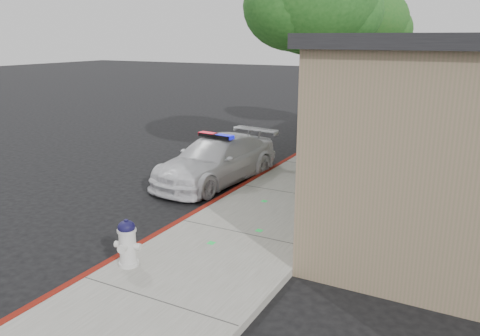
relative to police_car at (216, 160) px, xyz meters
name	(u,v)px	position (x,y,z in m)	size (l,w,h in m)	color
ground	(179,225)	(1.01, -3.36, -0.67)	(120.00, 120.00, 0.00)	black
sidewalk	(293,196)	(2.61, -0.36, -0.60)	(3.20, 60.00, 0.15)	gray
red_curb	(242,187)	(1.07, -0.36, -0.59)	(0.14, 60.00, 0.16)	maroon
police_car	(216,160)	(0.00, 0.00, 0.00)	(2.39, 4.80, 1.46)	white
fire_hydrant	(127,243)	(1.51, -5.65, -0.08)	(0.51, 0.45, 0.89)	silver
street_tree_near	(313,4)	(2.30, 1.46, 4.39)	(3.67, 3.60, 6.58)	black
street_tree_mid	(312,15)	(1.72, 3.06, 4.18)	(3.47, 3.27, 6.24)	black
street_tree_far	(369,25)	(2.34, 7.91, 3.98)	(3.27, 3.22, 5.99)	black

